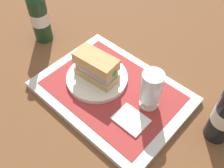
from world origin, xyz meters
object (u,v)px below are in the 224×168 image
Objects in this scene: plate at (98,77)px; second_bottle at (39,15)px; sandwich at (98,67)px; beer_glass at (151,88)px.

second_bottle is (-0.30, 0.02, 0.08)m from plate.
second_bottle reaches higher than sandwich.
beer_glass is (0.17, 0.03, 0.01)m from sandwich.
plate is 0.71× the size of second_bottle.
sandwich is 0.31m from second_bottle.
sandwich is (0.00, 0.00, 0.05)m from plate.
sandwich is at bearing -4.24° from second_bottle.
beer_glass reaches higher than plate.
second_bottle is at bearing -179.09° from beer_glass.
second_bottle reaches higher than beer_glass.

